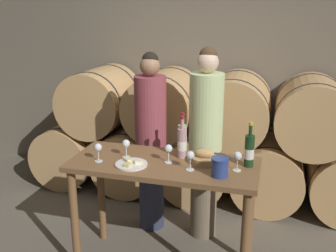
{
  "coord_description": "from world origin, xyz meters",
  "views": [
    {
      "loc": [
        0.77,
        -2.65,
        2.07
      ],
      "look_at": [
        0.0,
        0.12,
        1.17
      ],
      "focal_mm": 42.0,
      "sensor_mm": 36.0,
      "label": 1
    }
  ],
  "objects_px": {
    "wine_bottle_red": "(249,151)",
    "wine_bottle_white": "(182,138)",
    "wine_glass_far_left": "(98,148)",
    "bread_basket": "(204,158)",
    "person_left": "(151,141)",
    "wine_glass_center": "(169,149)",
    "person_right": "(205,143)",
    "wine_bottle_rose": "(182,143)",
    "tasting_table": "(164,181)",
    "wine_glass_far_right": "(238,157)",
    "wine_glass_left": "(126,144)",
    "blue_crock": "(220,166)",
    "wine_glass_right": "(190,156)",
    "cheese_plate": "(131,164)"
  },
  "relations": [
    {
      "from": "person_left",
      "to": "wine_bottle_rose",
      "type": "bearing_deg",
      "value": -47.42
    },
    {
      "from": "wine_glass_center",
      "to": "blue_crock",
      "type": "bearing_deg",
      "value": -18.99
    },
    {
      "from": "wine_glass_right",
      "to": "wine_glass_center",
      "type": "bearing_deg",
      "value": 153.65
    },
    {
      "from": "tasting_table",
      "to": "wine_bottle_white",
      "type": "relative_size",
      "value": 4.34
    },
    {
      "from": "wine_glass_far_right",
      "to": "person_right",
      "type": "bearing_deg",
      "value": 120.12
    },
    {
      "from": "bread_basket",
      "to": "person_left",
      "type": "bearing_deg",
      "value": 139.5
    },
    {
      "from": "wine_glass_left",
      "to": "tasting_table",
      "type": "bearing_deg",
      "value": -3.3
    },
    {
      "from": "wine_bottle_white",
      "to": "blue_crock",
      "type": "relative_size",
      "value": 2.44
    },
    {
      "from": "wine_glass_far_left",
      "to": "bread_basket",
      "type": "bearing_deg",
      "value": 13.36
    },
    {
      "from": "bread_basket",
      "to": "wine_glass_left",
      "type": "relative_size",
      "value": 1.39
    },
    {
      "from": "cheese_plate",
      "to": "wine_glass_right",
      "type": "bearing_deg",
      "value": 4.09
    },
    {
      "from": "wine_bottle_rose",
      "to": "wine_glass_far_right",
      "type": "height_order",
      "value": "wine_bottle_rose"
    },
    {
      "from": "wine_bottle_white",
      "to": "wine_glass_far_right",
      "type": "xyz_separation_m",
      "value": [
        0.47,
        -0.26,
        -0.01
      ]
    },
    {
      "from": "person_left",
      "to": "wine_glass_center",
      "type": "relative_size",
      "value": 11.65
    },
    {
      "from": "person_right",
      "to": "wine_glass_far_right",
      "type": "bearing_deg",
      "value": -59.88
    },
    {
      "from": "wine_bottle_white",
      "to": "bread_basket",
      "type": "relative_size",
      "value": 1.64
    },
    {
      "from": "wine_bottle_red",
      "to": "wine_glass_right",
      "type": "bearing_deg",
      "value": -155.23
    },
    {
      "from": "tasting_table",
      "to": "wine_bottle_rose",
      "type": "bearing_deg",
      "value": 51.4
    },
    {
      "from": "wine_glass_far_left",
      "to": "wine_glass_far_right",
      "type": "xyz_separation_m",
      "value": [
        1.03,
        0.11,
        0.0
      ]
    },
    {
      "from": "wine_glass_far_left",
      "to": "blue_crock",
      "type": "bearing_deg",
      "value": -1.17
    },
    {
      "from": "person_left",
      "to": "wine_bottle_white",
      "type": "distance_m",
      "value": 0.52
    },
    {
      "from": "person_right",
      "to": "tasting_table",
      "type": "bearing_deg",
      "value": -111.03
    },
    {
      "from": "person_left",
      "to": "wine_glass_center",
      "type": "distance_m",
      "value": 0.67
    },
    {
      "from": "person_left",
      "to": "blue_crock",
      "type": "bearing_deg",
      "value": -43.9
    },
    {
      "from": "wine_glass_right",
      "to": "wine_glass_far_left",
      "type": "bearing_deg",
      "value": -177.67
    },
    {
      "from": "tasting_table",
      "to": "person_left",
      "type": "relative_size",
      "value": 0.85
    },
    {
      "from": "blue_crock",
      "to": "wine_glass_center",
      "type": "distance_m",
      "value": 0.43
    },
    {
      "from": "wine_glass_center",
      "to": "wine_glass_right",
      "type": "xyz_separation_m",
      "value": [
        0.19,
        -0.09,
        0.0
      ]
    },
    {
      "from": "bread_basket",
      "to": "cheese_plate",
      "type": "bearing_deg",
      "value": -159.9
    },
    {
      "from": "wine_bottle_rose",
      "to": "wine_glass_right",
      "type": "bearing_deg",
      "value": -62.91
    },
    {
      "from": "wine_bottle_red",
      "to": "wine_glass_left",
      "type": "xyz_separation_m",
      "value": [
        -0.93,
        -0.08,
        -0.02
      ]
    },
    {
      "from": "person_left",
      "to": "wine_glass_right",
      "type": "distance_m",
      "value": 0.84
    },
    {
      "from": "person_right",
      "to": "wine_glass_far_right",
      "type": "xyz_separation_m",
      "value": [
        0.33,
        -0.58,
        0.13
      ]
    },
    {
      "from": "wine_bottle_rose",
      "to": "wine_glass_far_right",
      "type": "distance_m",
      "value": 0.47
    },
    {
      "from": "wine_bottle_white",
      "to": "wine_glass_far_left",
      "type": "height_order",
      "value": "wine_bottle_white"
    },
    {
      "from": "wine_glass_right",
      "to": "person_left",
      "type": "bearing_deg",
      "value": 127.89
    },
    {
      "from": "blue_crock",
      "to": "wine_glass_right",
      "type": "relative_size",
      "value": 0.94
    },
    {
      "from": "person_left",
      "to": "wine_glass_left",
      "type": "bearing_deg",
      "value": -92.49
    },
    {
      "from": "person_right",
      "to": "wine_bottle_rose",
      "type": "distance_m",
      "value": 0.46
    },
    {
      "from": "wine_bottle_red",
      "to": "wine_bottle_white",
      "type": "bearing_deg",
      "value": 164.32
    },
    {
      "from": "wine_glass_far_right",
      "to": "bread_basket",
      "type": "bearing_deg",
      "value": 162.88
    },
    {
      "from": "wine_glass_far_left",
      "to": "wine_glass_left",
      "type": "distance_m",
      "value": 0.22
    },
    {
      "from": "wine_bottle_white",
      "to": "cheese_plate",
      "type": "height_order",
      "value": "wine_bottle_white"
    },
    {
      "from": "wine_glass_center",
      "to": "tasting_table",
      "type": "bearing_deg",
      "value": -177.04
    },
    {
      "from": "wine_bottle_red",
      "to": "cheese_plate",
      "type": "xyz_separation_m",
      "value": [
        -0.84,
        -0.22,
        -0.11
      ]
    },
    {
      "from": "person_right",
      "to": "wine_glass_far_left",
      "type": "distance_m",
      "value": 0.98
    },
    {
      "from": "tasting_table",
      "to": "wine_glass_center",
      "type": "xyz_separation_m",
      "value": [
        0.04,
        0.0,
        0.26
      ]
    },
    {
      "from": "cheese_plate",
      "to": "wine_glass_far_right",
      "type": "bearing_deg",
      "value": 8.15
    },
    {
      "from": "wine_bottle_rose",
      "to": "cheese_plate",
      "type": "bearing_deg",
      "value": -141.5
    },
    {
      "from": "wine_glass_left",
      "to": "cheese_plate",
      "type": "bearing_deg",
      "value": -56.19
    }
  ]
}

